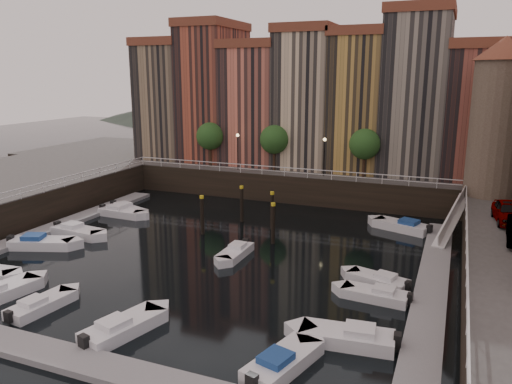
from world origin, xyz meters
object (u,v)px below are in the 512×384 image
at_px(boat_left_1, 41,243).
at_px(car_a, 509,213).
at_px(gangway, 453,217).
at_px(mooring_pilings, 247,214).
at_px(corner_tower, 498,115).
at_px(boat_left_2, 77,232).

height_order(boat_left_1, car_a, car_a).
relative_size(gangway, mooring_pilings, 1.20).
bearing_deg(car_a, gangway, 124.38).
bearing_deg(mooring_pilings, gangway, 15.73).
distance_m(gangway, car_a, 6.08).
bearing_deg(gangway, mooring_pilings, -164.27).
bearing_deg(gangway, corner_tower, 57.20).
bearing_deg(car_a, corner_tower, 89.51).
distance_m(boat_left_1, car_a, 36.06).
bearing_deg(corner_tower, gangway, -122.80).
bearing_deg(boat_left_2, mooring_pilings, 32.08).
height_order(boat_left_2, car_a, car_a).
xyz_separation_m(gangway, boat_left_1, (-30.59, -14.94, -1.51)).
relative_size(corner_tower, car_a, 2.92).
bearing_deg(corner_tower, boat_left_1, -149.87).
bearing_deg(mooring_pilings, car_a, 0.93).
distance_m(corner_tower, boat_left_2, 37.84).
relative_size(mooring_pilings, boat_left_1, 1.30).
distance_m(gangway, boat_left_2, 32.14).
height_order(mooring_pilings, boat_left_2, mooring_pilings).
bearing_deg(corner_tower, car_a, -84.71).
xyz_separation_m(gangway, car_a, (3.73, -4.42, 1.89)).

